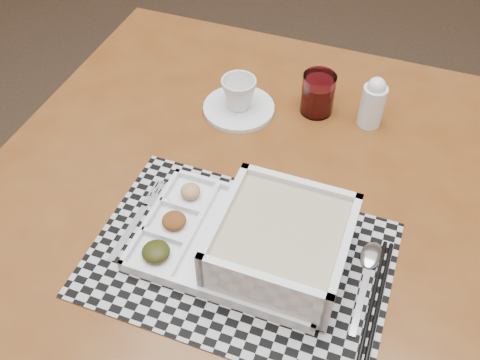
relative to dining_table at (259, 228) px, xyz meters
name	(u,v)px	position (x,y,z in m)	size (l,w,h in m)	color
floor	(91,242)	(-0.71, 0.18, -0.70)	(5.00, 5.00, 0.00)	#322319
dining_table	(259,228)	(0.00, 0.00, 0.00)	(1.15, 1.15, 0.78)	#57280F
placemat	(240,259)	(0.02, -0.13, 0.08)	(0.48, 0.33, 0.00)	#A3A3AA
serving_tray	(270,244)	(0.07, -0.11, 0.12)	(0.36, 0.25, 0.10)	white
fork	(140,217)	(-0.17, -0.13, 0.08)	(0.04, 0.19, 0.00)	#B8B8BF
spoon	(370,262)	(0.21, -0.04, 0.09)	(0.04, 0.18, 0.01)	#B8B8BF
chopsticks	(375,304)	(0.24, -0.11, 0.09)	(0.04, 0.24, 0.01)	black
saucer	(239,108)	(-0.15, 0.21, 0.09)	(0.15, 0.15, 0.01)	white
cup	(239,93)	(-0.15, 0.21, 0.12)	(0.07, 0.07, 0.07)	white
juice_glass	(318,95)	(0.00, 0.28, 0.12)	(0.07, 0.07, 0.09)	white
creamer_bottle	(373,102)	(0.11, 0.29, 0.13)	(0.05, 0.05, 0.11)	white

